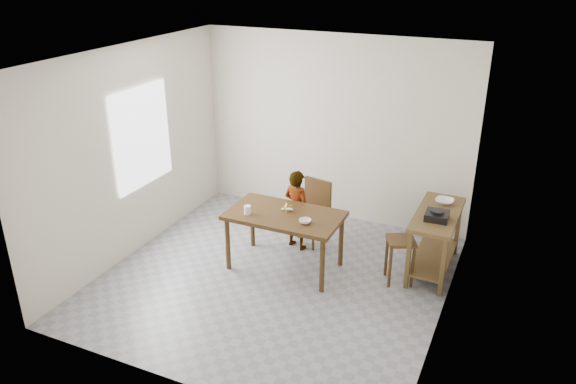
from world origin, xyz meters
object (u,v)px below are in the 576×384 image
at_px(dining_chair, 310,213).
at_px(stool, 399,260).
at_px(prep_counter, 434,242).
at_px(child, 297,210).
at_px(dining_table, 285,241).

relative_size(dining_chair, stool, 1.51).
relative_size(prep_counter, dining_chair, 1.39).
xyz_separation_m(child, dining_chair, (0.10, 0.21, -0.12)).
height_order(dining_table, dining_chair, dining_chair).
bearing_deg(dining_chair, stool, -8.02).
bearing_deg(dining_table, dining_chair, 87.99).
height_order(prep_counter, stool, prep_counter).
distance_m(dining_table, prep_counter, 1.86).
height_order(prep_counter, child, child).
bearing_deg(child, prep_counter, -159.08).
xyz_separation_m(dining_table, dining_chair, (0.03, 0.76, 0.06)).
xyz_separation_m(dining_chair, stool, (1.37, -0.49, -0.15)).
bearing_deg(dining_chair, child, -103.65).
relative_size(prep_counter, stool, 2.09).
relative_size(child, stool, 1.92).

